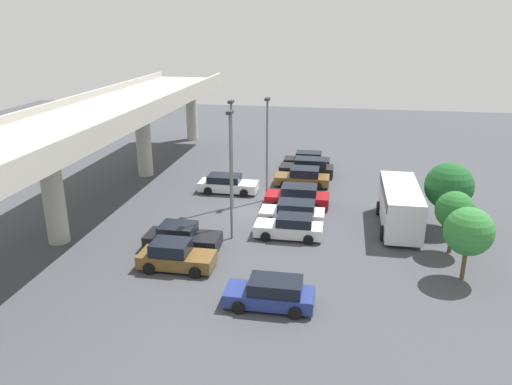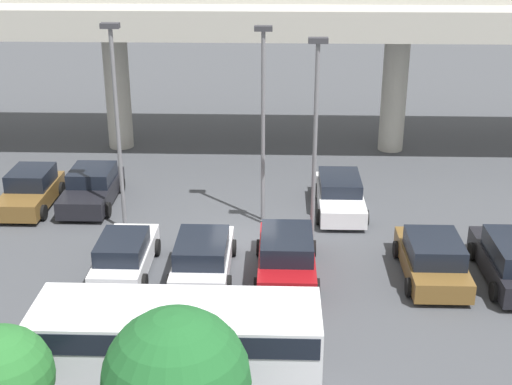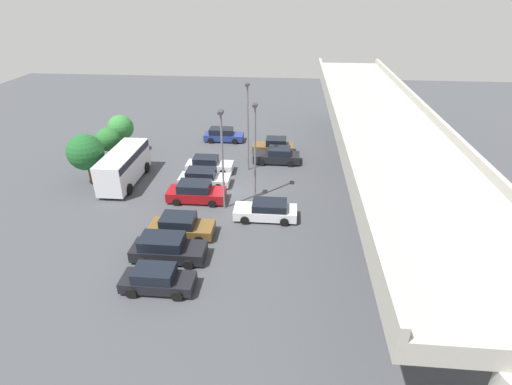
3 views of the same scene
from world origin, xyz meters
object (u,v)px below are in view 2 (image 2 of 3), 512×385
shuttle_bus (178,347)px  lamp_post_mid_lot (117,115)px  tree_front_right (177,381)px  tree_front_centre (2,377)px  lamp_post_by_overpass (263,111)px  parked_car_1 (31,190)px  parked_car_4 (287,256)px  parked_car_3 (203,256)px  parked_car_5 (340,195)px  parked_car_9 (92,188)px  parked_car_6 (432,258)px  parked_car_2 (125,255)px  lamp_post_near_aisle (315,129)px

shuttle_bus → lamp_post_mid_lot: size_ratio=0.88×
tree_front_right → shuttle_bus: bearing=98.3°
lamp_post_mid_lot → tree_front_centre: lamp_post_mid_lot is taller
lamp_post_by_overpass → parked_car_1: bearing=173.9°
parked_car_4 → tree_front_centre: tree_front_centre is taller
parked_car_3 → parked_car_1: bearing=54.0°
parked_car_5 → lamp_post_mid_lot: lamp_post_mid_lot is taller
parked_car_9 → lamp_post_mid_lot: (2.01, -2.74, 4.15)m
parked_car_6 → shuttle_bus: shuttle_bus is taller
lamp_post_mid_lot → tree_front_right: size_ratio=1.81×
parked_car_4 → lamp_post_by_overpass: size_ratio=0.59×
lamp_post_mid_lot → parked_car_2: bearing=-78.1°
lamp_post_near_aisle → tree_front_right: (-3.45, -12.83, -1.71)m
tree_front_right → parked_car_6: bearing=53.6°
parked_car_1 → parked_car_2: size_ratio=0.97×
parked_car_4 → tree_front_centre: bearing=147.4°
parked_car_3 → shuttle_bus: (0.12, -7.22, 1.05)m
shuttle_bus → lamp_post_by_overpass: lamp_post_by_overpass is taller
shuttle_bus → lamp_post_near_aisle: size_ratio=0.91×
parked_car_1 → parked_car_4: (11.19, -5.96, 0.03)m
lamp_post_near_aisle → lamp_post_mid_lot: size_ratio=0.96×
parked_car_4 → parked_car_9: (-8.60, 6.42, -0.06)m
shuttle_bus → tree_front_centre: size_ratio=1.87×
parked_car_6 → shuttle_bus: 10.88m
parked_car_9 → tree_front_centre: tree_front_centre is taller
parked_car_3 → tree_front_right: (0.57, -10.30, 2.31)m
parked_car_5 → parked_car_9: bearing=-91.9°
parked_car_1 → tree_front_centre: tree_front_centre is taller
tree_front_centre → parked_car_2: bearing=86.9°
parked_car_4 → shuttle_bus: bearing=158.2°
parked_car_1 → lamp_post_by_overpass: lamp_post_by_overpass is taller
parked_car_2 → shuttle_bus: (2.93, -7.15, 1.03)m
parked_car_2 → parked_car_9: parked_car_9 is taller
lamp_post_mid_lot → parked_car_3: bearing=-45.5°
parked_car_2 → shuttle_bus: bearing=-157.7°
parked_car_5 → lamp_post_mid_lot: 10.15m
parked_car_9 → lamp_post_by_overpass: size_ratio=0.57×
lamp_post_near_aisle → parked_car_9: bearing=158.1°
lamp_post_mid_lot → parked_car_9: bearing=126.2°
parked_car_2 → parked_car_6: 10.98m
parked_car_5 → parked_car_9: parked_car_9 is taller
parked_car_4 → lamp_post_by_overpass: (-0.97, 4.87, 3.96)m
tree_front_centre → tree_front_right: size_ratio=0.85×
lamp_post_near_aisle → lamp_post_by_overpass: (-1.99, 2.32, 0.02)m
tree_front_right → parked_car_3: bearing=93.2°
lamp_post_near_aisle → tree_front_right: bearing=-105.0°
shuttle_bus → tree_front_centre: tree_front_centre is taller
parked_car_3 → tree_front_right: size_ratio=0.98×
parked_car_1 → tree_front_centre: (4.85, -15.90, 2.00)m
shuttle_bus → lamp_post_by_overpass: 12.58m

